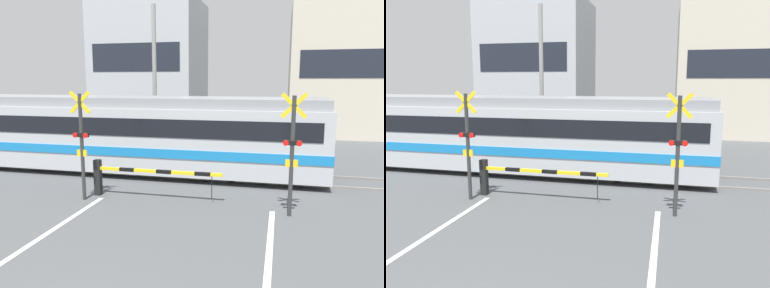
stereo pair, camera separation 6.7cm
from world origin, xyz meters
TOP-DOWN VIEW (x-y plane):
  - rail_track_near at (0.00, 10.39)m, footprint 50.00×0.10m
  - rail_track_far at (0.00, 11.83)m, footprint 50.00×0.10m
  - commuter_train at (-4.40, 11.11)m, footprint 17.68×2.91m
  - crossing_barrier_near at (-1.78, 7.87)m, footprint 4.08×0.20m
  - crossing_barrier_far at (1.78, 13.76)m, footprint 4.08×0.20m
  - crossing_signal_left at (-3.04, 7.34)m, footprint 0.68×0.15m
  - crossing_signal_right at (3.04, 7.34)m, footprint 0.68×0.15m
  - pedestrian at (0.12, 15.87)m, footprint 0.38×0.23m
  - building_left_of_street at (-6.86, 24.59)m, footprint 7.35×6.62m
  - building_right_of_street at (6.50, 24.59)m, footprint 6.61×6.62m
  - utility_pole_streetside at (-3.79, 16.26)m, footprint 0.22×0.22m

SIDE VIEW (x-z plane):
  - rail_track_near at x=0.00m, z-range 0.00..0.08m
  - rail_track_far at x=0.00m, z-range 0.00..0.08m
  - crossing_barrier_near at x=-1.78m, z-range 0.15..1.30m
  - crossing_barrier_far at x=1.78m, z-range 0.15..1.30m
  - pedestrian at x=0.12m, z-range 0.14..1.88m
  - commuter_train at x=-4.40m, z-range 0.11..3.08m
  - crossing_signal_left at x=-3.04m, z-range 0.17..3.47m
  - crossing_signal_right at x=3.04m, z-range 0.17..3.47m
  - utility_pole_streetside at x=-3.79m, z-range 0.00..7.43m
  - building_right_of_street at x=6.50m, z-range 0.00..8.30m
  - building_left_of_street at x=-6.86m, z-range 0.00..9.30m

